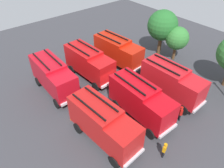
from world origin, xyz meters
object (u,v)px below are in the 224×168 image
fire_truck_3 (141,100)px  fire_truck_4 (118,51)px  firefighter_2 (133,128)px  tree_0 (163,25)px  fire_truck_5 (172,81)px  firefighter_1 (164,150)px  firefighter_0 (181,113)px  traffic_cone_0 (156,106)px  tree_1 (177,38)px  fire_truck_1 (103,123)px  fire_truck_0 (53,76)px  traffic_cone_2 (72,117)px  traffic_cone_1 (79,108)px  fire_truck_2 (89,62)px

fire_truck_3 → fire_truck_4: size_ratio=0.98×
firefighter_2 → tree_0: size_ratio=0.25×
fire_truck_5 → firefighter_1: fire_truck_5 is taller
fire_truck_4 → firefighter_1: 15.03m
firefighter_0 → traffic_cone_0: firefighter_0 is taller
fire_truck_4 → traffic_cone_0: size_ratio=12.96×
traffic_cone_0 → tree_1: bearing=118.0°
firefighter_2 → fire_truck_1: bearing=-4.7°
fire_truck_4 → firefighter_2: (10.11, -7.00, -1.26)m
fire_truck_0 → fire_truck_3: 10.20m
fire_truck_4 → tree_0: bearing=71.6°
fire_truck_5 → tree_0: size_ratio=1.11×
firefighter_1 → traffic_cone_2: bearing=-173.6°
firefighter_1 → traffic_cone_1: size_ratio=3.01×
firefighter_0 → firefighter_1: size_ratio=1.04×
firefighter_2 → traffic_cone_1: (-5.96, -2.03, -0.62)m
fire_truck_2 → firefighter_0: size_ratio=4.19×
firefighter_0 → tree_1: (-7.68, 9.15, 2.29)m
fire_truck_0 → traffic_cone_1: fire_truck_0 is taller
firefighter_0 → traffic_cone_0: size_ratio=3.07×
fire_truck_2 → firefighter_2: (10.15, -2.33, -1.26)m
fire_truck_0 → traffic_cone_1: size_ratio=12.98×
traffic_cone_0 → tree_0: bearing=129.2°
fire_truck_5 → firefighter_0: 3.81m
fire_truck_4 → firefighter_2: fire_truck_4 is taller
fire_truck_3 → fire_truck_5: bearing=90.3°
fire_truck_0 → traffic_cone_0: 11.87m
tree_1 → traffic_cone_1: tree_1 is taller
firefighter_1 → firefighter_2: 3.37m
fire_truck_2 → fire_truck_0: bearing=-96.4°
firefighter_2 → traffic_cone_0: bearing=-143.7°
firefighter_2 → traffic_cone_0: firefighter_2 is taller
fire_truck_0 → fire_truck_2: bearing=88.0°
traffic_cone_0 → traffic_cone_1: bearing=-128.3°
fire_truck_3 → fire_truck_5: 4.76m
traffic_cone_0 → traffic_cone_2: size_ratio=0.85×
fire_truck_5 → traffic_cone_2: (-4.05, -10.37, -1.82)m
fire_truck_0 → fire_truck_1: size_ratio=0.99×
fire_truck_1 → tree_0: size_ratio=1.13×
fire_truck_4 → firefighter_0: fire_truck_4 is taller
fire_truck_0 → firefighter_0: fire_truck_0 is taller
firefighter_0 → firefighter_2: firefighter_0 is taller
fire_truck_2 → fire_truck_3: size_ratio=1.01×
fire_truck_0 → fire_truck_5: size_ratio=1.00×
tree_1 → traffic_cone_2: tree_1 is taller
firefighter_0 → traffic_cone_2: 10.82m
tree_0 → tree_1: tree_0 is taller
fire_truck_4 → tree_1: tree_1 is taller
fire_truck_2 → firefighter_2: fire_truck_2 is taller
traffic_cone_2 → fire_truck_2: bearing=130.7°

